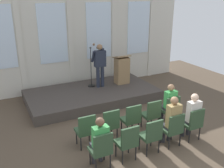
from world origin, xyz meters
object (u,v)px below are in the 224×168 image
audience_r0_c4 (169,102)px  chair_r0_c3 (152,113)px  audience_r1_c0 (100,140)px  audience_r1_c4 (192,114)px  chair_r0_c1 (110,123)px  chair_r1_c4 (193,122)px  speaker (100,62)px  chair_r0_c4 (170,109)px  chair_r1_c1 (128,141)px  lectern (122,70)px  chair_r1_c0 (101,148)px  chair_r1_c2 (151,134)px  audience_r1_c3 (172,119)px  chair_r1_c3 (173,128)px  chair_r0_c0 (86,129)px  chair_r0_c2 (131,118)px  mic_stand (91,78)px

audience_r0_c4 → chair_r0_c3: bearing=-173.0°
audience_r1_c0 → audience_r1_c4: (2.71, -0.00, 0.03)m
chair_r0_c1 → chair_r1_c4: same height
chair_r1_c4 → audience_r0_c4: bearing=90.0°
speaker → chair_r0_c4: speaker is taller
chair_r0_c3 → chair_r1_c1: bearing=-144.6°
lectern → chair_r1_c0: 4.93m
audience_r1_c0 → chair_r1_c2: 1.37m
chair_r1_c0 → audience_r1_c3: size_ratio=0.68×
audience_r0_c4 → chair_r1_c3: audience_r0_c4 is taller
audience_r1_c0 → chair_r1_c3: audience_r1_c0 is taller
chair_r1_c0 → audience_r1_c0: bearing=90.0°
chair_r0_c0 → chair_r1_c0: same height
speaker → audience_r1_c0: (-1.79, -4.00, -0.62)m
chair_r1_c3 → chair_r0_c0: bearing=154.6°
chair_r1_c4 → chair_r0_c2: bearing=144.6°
chair_r0_c4 → chair_r1_c4: (0.00, -0.96, 0.00)m
chair_r1_c1 → audience_r1_c4: bearing=2.3°
chair_r0_c0 → chair_r1_c4: same height
chair_r0_c0 → audience_r1_c3: 2.23m
chair_r0_c1 → audience_r1_c3: 1.63m
speaker → audience_r0_c4: (0.92, -3.04, -0.61)m
chair_r0_c3 → chair_r1_c3: size_ratio=1.00×
mic_stand → chair_r1_c0: size_ratio=1.65×
speaker → audience_r1_c3: speaker is taller
speaker → chair_r0_c2: size_ratio=1.77×
lectern → speaker: bearing=179.7°
chair_r0_c0 → chair_r0_c2: size_ratio=1.00×
audience_r1_c3 → chair_r0_c3: bearing=90.0°
chair_r1_c1 → audience_r1_c3: size_ratio=0.68×
audience_r1_c0 → chair_r1_c3: 2.04m
audience_r0_c4 → audience_r1_c4: size_ratio=0.96×
lectern → chair_r0_c3: 3.22m
chair_r0_c3 → chair_r1_c2: bearing=-125.1°
chair_r0_c4 → chair_r0_c2: bearing=180.0°
chair_r0_c1 → audience_r1_c0: bearing=-127.6°
chair_r0_c4 → audience_r1_c3: 1.14m
lectern → chair_r0_c1: size_ratio=1.23×
chair_r0_c3 → chair_r0_c4: size_ratio=1.00×
chair_r1_c1 → chair_r1_c2: same height
lectern → chair_r0_c4: size_ratio=1.23×
mic_stand → chair_r1_c3: bearing=-83.0°
chair_r0_c4 → audience_r1_c3: bearing=-127.4°
chair_r0_c4 → audience_r1_c0: 2.85m
chair_r1_c2 → audience_r1_c3: bearing=6.6°
mic_stand → lectern: (1.24, -0.21, 0.22)m
chair_r0_c1 → chair_r1_c3: (1.35, -0.96, 0.00)m
audience_r1_c4 → lectern: bearing=89.5°
chair_r1_c4 → lectern: bearing=89.5°
chair_r0_c1 → audience_r1_c3: audience_r1_c3 is taller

